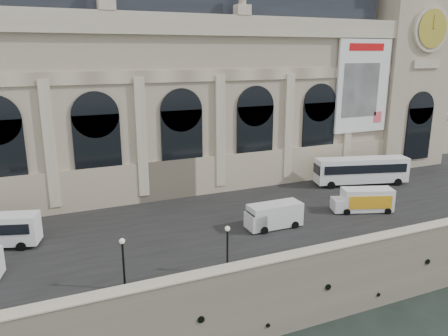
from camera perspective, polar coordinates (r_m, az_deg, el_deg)
The scene contains 11 objects.
ground at distance 41.87m, azimuth 10.76°, elevation -19.84°, with size 260.00×260.00×0.00m, color black.
quay at distance 69.29m, azimuth -5.59°, elevation -2.57°, with size 160.00×70.00×6.00m, color gray.
street at distance 49.83m, azimuth 1.99°, elevation -5.88°, with size 160.00×24.00×0.06m, color #2D2D2D.
parapet at distance 38.96m, azimuth 10.73°, elevation -11.36°, with size 160.00×1.40×1.21m.
museum at distance 60.66m, azimuth -10.20°, elevation 10.90°, with size 69.00×18.70×29.10m.
clock_pavilion at distance 77.93m, azimuth 21.08°, elevation 13.72°, with size 13.00×14.72×36.70m.
bus_right at distance 62.59m, azimuth 17.50°, elevation -0.24°, with size 13.01×5.92×3.77m.
van_c at distance 45.53m, azimuth 6.24°, elevation -6.25°, with size 5.88×2.48×2.61m.
box_truck at distance 52.31m, azimuth 17.77°, elevation -4.03°, with size 7.09×4.30×2.73m.
lamp_left at distance 34.61m, azimuth -12.98°, elevation -12.21°, with size 0.44×0.44×4.29m.
lamp_right at distance 36.03m, azimuth 0.45°, elevation -10.72°, with size 0.43×0.43×4.23m.
Camera 1 is at (-20.33, -27.94, 23.65)m, focal length 35.00 mm.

